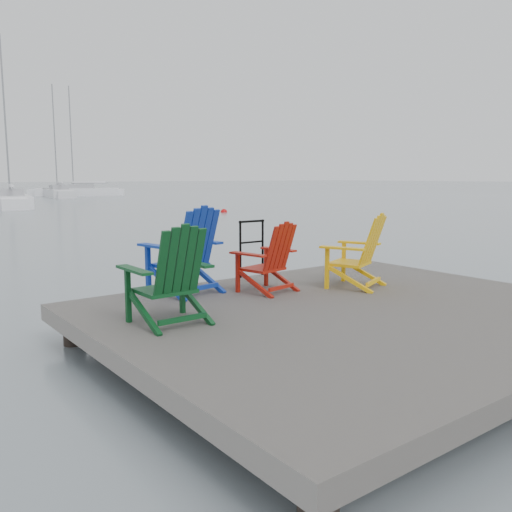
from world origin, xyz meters
TOP-DOWN VIEW (x-y plane):
  - ground at (0.00, 0.00)m, footprint 400.00×400.00m
  - dock at (0.00, 0.00)m, footprint 6.00×5.00m
  - handrail at (0.25, 2.45)m, footprint 0.48×0.04m
  - chair_green at (-2.12, 0.71)m, footprint 0.86×0.80m
  - chair_blue at (-1.21, 1.95)m, footprint 1.04×0.98m
  - chair_red at (-0.26, 1.36)m, footprint 0.86×0.81m
  - chair_yellow at (0.96, 0.84)m, footprint 1.01×0.97m
  - sailboat_near at (4.22, 35.64)m, footprint 3.65×8.82m
  - sailboat_mid at (12.28, 51.32)m, footprint 3.27×8.43m
  - sailboat_far at (15.15, 53.81)m, footprint 8.69×5.32m
  - buoy_c at (12.74, 22.00)m, footprint 0.39×0.39m

SIDE VIEW (x-z plane):
  - ground at x=0.00m, z-range 0.00..0.00m
  - buoy_c at x=12.74m, z-range -0.20..0.20m
  - dock at x=0.00m, z-range -0.35..1.05m
  - sailboat_near at x=4.22m, z-range -5.55..6.26m
  - sailboat_far at x=15.15m, z-range -5.50..6.21m
  - sailboat_mid at x=12.28m, z-range -5.33..6.04m
  - chair_red at x=-0.26m, z-range 0.50..1.46m
  - chair_yellow at x=0.96m, z-range 0.50..1.55m
  - chair_green at x=-2.12m, z-range 0.50..1.58m
  - handrail at x=0.25m, z-range 0.59..1.49m
  - chair_blue at x=-1.21m, z-range 0.50..1.68m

